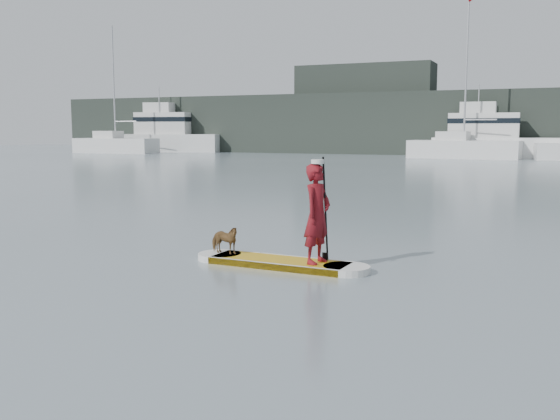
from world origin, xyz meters
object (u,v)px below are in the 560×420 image
at_px(motor_yacht_b, 169,134).
at_px(sailboat_d, 463,147).
at_px(sailboat_a, 115,144).
at_px(motor_yacht_a, 491,137).
at_px(paddleboard, 280,263).
at_px(paddler, 317,214).
at_px(dog, 224,240).

bearing_deg(motor_yacht_b, sailboat_d, -17.79).
distance_m(sailboat_a, motor_yacht_b, 6.27).
height_order(motor_yacht_a, motor_yacht_b, motor_yacht_b).
bearing_deg(sailboat_a, paddleboard, -50.87).
relative_size(sailboat_a, sailboat_d, 0.97).
relative_size(sailboat_d, motor_yacht_b, 1.20).
xyz_separation_m(paddler, dog, (-1.85, 0.08, -0.59)).
relative_size(sailboat_d, motor_yacht_a, 1.26).
relative_size(paddleboard, paddler, 1.93).
bearing_deg(sailboat_a, motor_yacht_b, 56.47).
bearing_deg(paddleboard, motor_yacht_b, 127.80).
height_order(paddleboard, motor_yacht_b, motor_yacht_b).
xyz_separation_m(sailboat_a, motor_yacht_a, (36.86, 4.03, 0.87)).
bearing_deg(paddleboard, paddler, -0.00).
bearing_deg(paddler, sailboat_a, 51.90).
bearing_deg(sailboat_a, motor_yacht_a, 4.37).
xyz_separation_m(paddleboard, paddler, (0.70, -0.03, 0.91)).
bearing_deg(motor_yacht_a, paddler, -89.81).
bearing_deg(motor_yacht_a, motor_yacht_b, 176.56).
bearing_deg(paddleboard, motor_yacht_a, 93.20).
bearing_deg(sailboat_d, paddleboard, -82.54).
bearing_deg(sailboat_a, sailboat_d, 0.39).
bearing_deg(motor_yacht_b, paddler, -64.98).
height_order(paddleboard, sailboat_d, sailboat_d).
bearing_deg(dog, motor_yacht_b, 39.07).
bearing_deg(motor_yacht_a, dog, -92.06).
bearing_deg(paddleboard, sailboat_a, 133.51).
relative_size(dog, motor_yacht_a, 0.06).
relative_size(paddler, sailboat_a, 0.13).
height_order(dog, motor_yacht_b, motor_yacht_b).
distance_m(dog, motor_yacht_b, 58.50).
height_order(dog, motor_yacht_a, motor_yacht_a).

